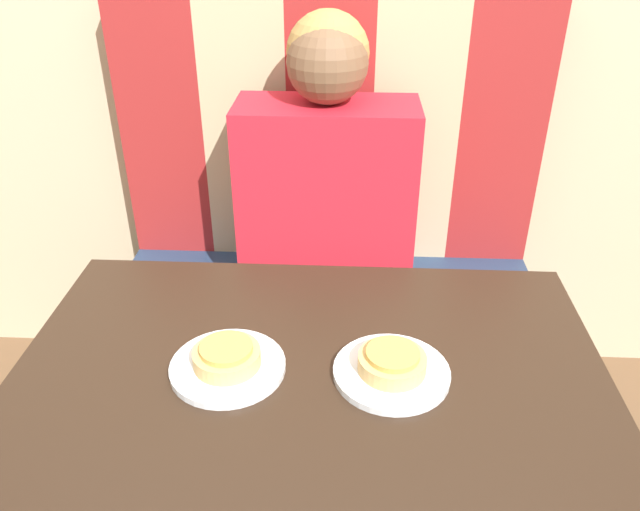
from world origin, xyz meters
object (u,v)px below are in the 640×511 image
person (327,171)px  pizza_left (227,356)px  pizza_right (392,361)px  plate_left (228,367)px  plate_right (391,372)px

person → pizza_left: 0.67m
pizza_right → plate_left: bearing=180.0°
pizza_left → person: bearing=78.6°
pizza_left → pizza_right: same height
person → plate_right: bearing=-78.6°
plate_left → person: bearing=78.6°
plate_left → pizza_right: pizza_right is taller
plate_left → pizza_left: bearing=0.0°
pizza_left → pizza_right: size_ratio=1.00×
person → plate_right: (0.13, -0.65, -0.07)m
plate_right → plate_left: bearing=180.0°
pizza_right → plate_right: bearing=0.0°
plate_left → pizza_left: pizza_left is taller
person → pizza_right: (0.13, -0.65, -0.05)m
plate_right → pizza_right: bearing=0.0°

